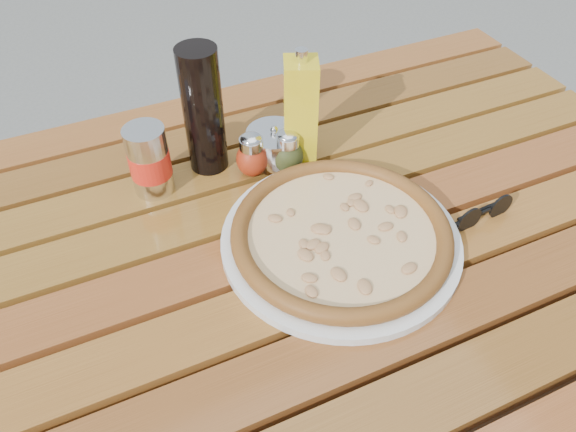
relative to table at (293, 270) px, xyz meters
name	(u,v)px	position (x,y,z in m)	size (l,w,h in m)	color
table	(293,270)	(0.00, 0.00, 0.00)	(1.40, 0.90, 0.75)	#341A0B
plate	(341,240)	(0.06, -0.04, 0.08)	(0.36, 0.36, 0.01)	silver
pizza	(341,233)	(0.06, -0.04, 0.10)	(0.38, 0.38, 0.03)	#FFEAB6
pepper_shaker	(252,155)	(0.00, 0.17, 0.11)	(0.07, 0.07, 0.08)	#AF3014
oregano_shaker	(288,152)	(0.06, 0.15, 0.11)	(0.07, 0.07, 0.08)	#3A4019
dark_bottle	(203,111)	(-0.06, 0.22, 0.19)	(0.07, 0.07, 0.22)	black
soda_can	(149,161)	(-0.16, 0.20, 0.13)	(0.09, 0.09, 0.12)	silver
olive_oil_cruet	(300,113)	(0.09, 0.17, 0.17)	(0.07, 0.07, 0.21)	gold
parmesan_tin	(274,145)	(0.05, 0.19, 0.11)	(0.12, 0.12, 0.07)	white
sunglasses	(484,213)	(0.29, -0.09, 0.09)	(0.11, 0.03, 0.04)	black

